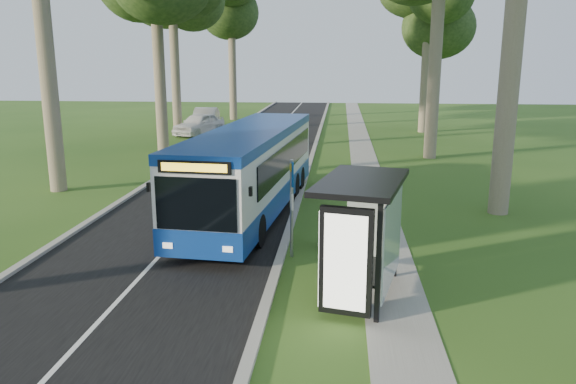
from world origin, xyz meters
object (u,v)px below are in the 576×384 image
Objects in this scene: litter_bin at (326,232)px; bus_stop_sign at (292,198)px; bus_shelter at (368,219)px; bus at (251,170)px; car_silver at (206,118)px; car_white at (199,124)px.

bus_stop_sign is at bearing -133.47° from litter_bin.
bus_shelter is at bearing -70.53° from bus_stop_sign.
litter_bin is (2.83, -3.45, -1.17)m from bus.
car_silver is (-7.91, 25.82, -0.80)m from bus.
car_silver is at bearing 93.22° from bus_stop_sign.
litter_bin is at bearing -45.59° from bus.
bus reaches higher than car_silver.
bus_stop_sign is 0.56× the size of car_silver.
litter_bin is 31.18m from car_silver.
car_silver is (-11.77, 33.22, -1.18)m from bus_shelter.
bus is 2.49× the size of car_white.
litter_bin is (0.96, 1.02, -1.29)m from bus_stop_sign.
bus is 8.36m from bus_shelter.
bus_stop_sign is 0.59× the size of car_white.
bus_stop_sign reaches higher than car_silver.
bus is 4.61m from litter_bin.
bus_shelter reaches higher than car_white.
bus_stop_sign is (1.86, -4.47, 0.12)m from bus.
bus_shelter is 35.27m from car_silver.
bus_shelter is 0.72× the size of car_silver.
car_white is (-11.27, 29.06, -1.19)m from bus_shelter.
bus_stop_sign is 3.56m from bus_shelter.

